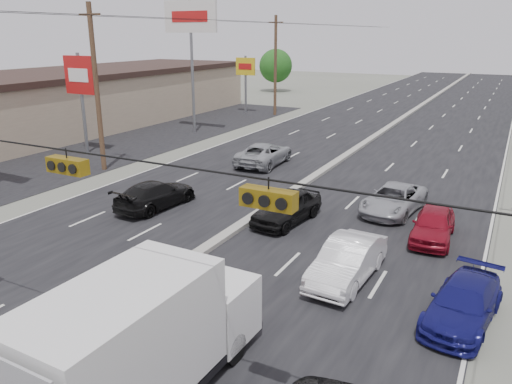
# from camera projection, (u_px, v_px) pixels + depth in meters

# --- Properties ---
(ground) EXTENTS (200.00, 200.00, 0.00)m
(ground) POSITION_uv_depth(u_px,v_px,m) (51.00, 355.00, 13.43)
(ground) COLOR #606356
(ground) RESTS_ON ground
(road_surface) EXTENTS (20.00, 160.00, 0.02)m
(road_surface) POSITION_uv_depth(u_px,v_px,m) (364.00, 145.00, 38.74)
(road_surface) COLOR black
(road_surface) RESTS_ON ground
(center_median) EXTENTS (0.50, 160.00, 0.20)m
(center_median) POSITION_uv_depth(u_px,v_px,m) (364.00, 143.00, 38.71)
(center_median) COLOR gray
(center_median) RESTS_ON ground
(strip_mall) EXTENTS (12.00, 42.00, 4.60)m
(strip_mall) POSITION_uv_depth(u_px,v_px,m) (70.00, 102.00, 45.33)
(strip_mall) COLOR tan
(strip_mall) RESTS_ON ground
(parking_lot) EXTENTS (10.00, 42.00, 0.02)m
(parking_lot) POSITION_uv_depth(u_px,v_px,m) (150.00, 136.00, 42.05)
(parking_lot) COLOR black
(parking_lot) RESTS_ON ground
(utility_pole_left_b) EXTENTS (1.60, 0.30, 10.00)m
(utility_pole_left_b) POSITION_uv_depth(u_px,v_px,m) (97.00, 88.00, 30.07)
(utility_pole_left_b) COLOR #422D1E
(utility_pole_left_b) RESTS_ON ground
(utility_pole_left_c) EXTENTS (1.60, 0.30, 10.00)m
(utility_pole_left_c) POSITION_uv_depth(u_px,v_px,m) (275.00, 65.00, 51.15)
(utility_pole_left_c) COLOR #422D1E
(utility_pole_left_c) RESTS_ON ground
(traffic_signals) EXTENTS (25.00, 0.30, 0.54)m
(traffic_signals) POSITION_uv_depth(u_px,v_px,m) (64.00, 163.00, 11.14)
(traffic_signals) COLOR black
(traffic_signals) RESTS_ON ground
(pole_sign_mid) EXTENTS (2.60, 0.25, 7.00)m
(pole_sign_mid) POSITION_uv_depth(u_px,v_px,m) (80.00, 81.00, 34.59)
(pole_sign_mid) COLOR slate
(pole_sign_mid) RESTS_ON ground
(pole_sign_billboard) EXTENTS (5.00, 0.25, 11.00)m
(pole_sign_billboard) POSITION_uv_depth(u_px,v_px,m) (191.00, 25.00, 40.77)
(pole_sign_billboard) COLOR slate
(pole_sign_billboard) RESTS_ON ground
(pole_sign_far) EXTENTS (2.20, 0.25, 6.00)m
(pole_sign_far) POSITION_uv_depth(u_px,v_px,m) (246.00, 71.00, 52.92)
(pole_sign_far) COLOR slate
(pole_sign_far) RESTS_ON ground
(tree_left_far) EXTENTS (4.80, 4.80, 6.12)m
(tree_left_far) POSITION_uv_depth(u_px,v_px,m) (276.00, 66.00, 72.65)
(tree_left_far) COLOR #382619
(tree_left_far) RESTS_ON ground
(box_truck) EXTENTS (2.41, 6.52, 3.28)m
(box_truck) POSITION_uv_depth(u_px,v_px,m) (143.00, 340.00, 11.20)
(box_truck) COLOR black
(box_truck) RESTS_ON ground
(red_sedan) EXTENTS (1.42, 3.93, 1.29)m
(red_sedan) POSITION_uv_depth(u_px,v_px,m) (173.00, 288.00, 15.65)
(red_sedan) COLOR #B20A0E
(red_sedan) RESTS_ON ground
(queue_car_a) EXTENTS (2.20, 4.41, 1.44)m
(queue_car_a) POSITION_uv_depth(u_px,v_px,m) (287.00, 207.00, 22.64)
(queue_car_a) COLOR black
(queue_car_a) RESTS_ON ground
(queue_car_b) EXTENTS (1.77, 4.45, 1.44)m
(queue_car_b) POSITION_uv_depth(u_px,v_px,m) (347.00, 261.00, 17.28)
(queue_car_b) COLOR white
(queue_car_b) RESTS_ON ground
(queue_car_c) EXTENTS (2.69, 4.87, 1.29)m
(queue_car_c) POSITION_uv_depth(u_px,v_px,m) (394.00, 200.00, 23.92)
(queue_car_c) COLOR #9A9BA1
(queue_car_c) RESTS_ON ground
(queue_car_d) EXTENTS (2.25, 4.39, 1.22)m
(queue_car_d) POSITION_uv_depth(u_px,v_px,m) (463.00, 304.00, 14.79)
(queue_car_d) COLOR navy
(queue_car_d) RESTS_ON ground
(queue_car_e) EXTENTS (1.76, 3.99, 1.34)m
(queue_car_e) POSITION_uv_depth(u_px,v_px,m) (433.00, 225.00, 20.69)
(queue_car_e) COLOR maroon
(queue_car_e) RESTS_ON ground
(oncoming_near) EXTENTS (2.24, 4.74, 1.34)m
(oncoming_near) POSITION_uv_depth(u_px,v_px,m) (156.00, 195.00, 24.56)
(oncoming_near) COLOR black
(oncoming_near) RESTS_ON ground
(oncoming_far) EXTENTS (2.64, 5.29, 1.44)m
(oncoming_far) POSITION_uv_depth(u_px,v_px,m) (264.00, 154.00, 32.62)
(oncoming_far) COLOR #93969A
(oncoming_far) RESTS_ON ground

